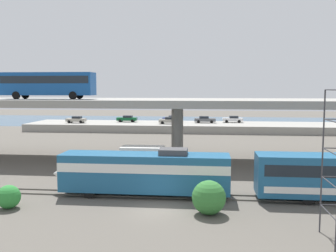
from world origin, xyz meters
The scene contains 17 objects.
ground_plane centered at (0.00, 0.00, 0.00)m, with size 260.00×260.00×0.00m, color #565149.
rail_strip_near centered at (0.00, 3.30, 0.06)m, with size 110.00×0.12×0.12m, color #59544C.
rail_strip_far centered at (0.00, 4.70, 0.06)m, with size 110.00×0.12×0.12m, color #59544C.
train_locomotive centered at (-2.27, 4.00, 2.19)m, with size 15.62×3.04×4.18m.
highway_overpass centered at (0.00, 20.00, 7.31)m, with size 96.00×11.67×7.95m.
transit_bus_on_overpass centered at (-16.64, 19.02, 10.01)m, with size 12.00×2.68×3.40m.
service_truck_east centered at (-2.29, 12.16, 1.64)m, with size 6.80×2.46×3.04m.
pier_parking_lot centered at (0.00, 55.00, 0.81)m, with size 71.45×12.65×1.63m, color gray.
parked_car_0 centered at (-4.48, 53.12, 2.40)m, with size 4.23×1.86×1.50m.
parked_car_1 centered at (3.24, 56.44, 2.40)m, with size 4.68×1.95×1.50m.
parked_car_2 centered at (-14.52, 56.86, 2.40)m, with size 4.57×1.87×1.50m.
parked_car_3 centered at (-4.16, 57.59, 2.40)m, with size 4.33×1.84×1.50m.
parked_car_4 centered at (-25.24, 53.17, 2.40)m, with size 4.30×1.82×1.50m.
parked_car_5 centered at (9.52, 57.83, 2.40)m, with size 4.49×1.90×1.50m.
harbor_water centered at (0.00, 78.00, 0.00)m, with size 140.00×36.00×0.01m, color #385B7A.
shrub_left centered at (-11.53, -0.62, 0.92)m, with size 1.84×1.84×1.84m, color #2E8536.
shrub_right centered at (4.00, -0.36, 1.27)m, with size 2.55×2.55×2.55m, color #337633.
Camera 1 is at (3.84, -27.83, 9.36)m, focal length 40.35 mm.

